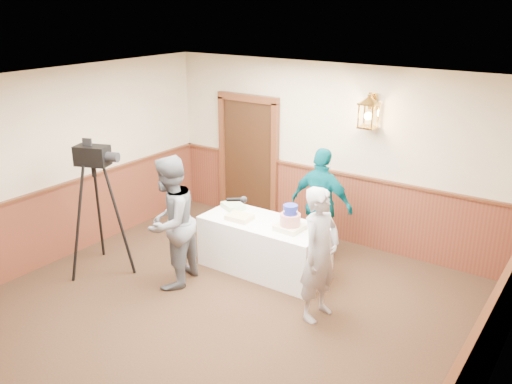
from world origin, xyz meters
TOP-DOWN VIEW (x-y plane):
  - ground at (0.00, 0.00)m, footprint 7.00×7.00m
  - room_shell at (-0.05, 0.45)m, footprint 6.02×7.02m
  - display_table at (-0.24, 1.90)m, footprint 1.80×0.80m
  - tiered_cake at (0.20, 1.86)m, footprint 0.37×0.37m
  - sheet_cake_yellow at (-0.57, 1.77)m, footprint 0.35×0.28m
  - sheet_cake_green at (-0.91, 2.06)m, footprint 0.40×0.37m
  - interviewer at (-1.05, 0.87)m, footprint 1.60×1.01m
  - baker at (0.97, 1.27)m, footprint 0.47×0.65m
  - assistant_p at (0.22, 2.73)m, footprint 1.01×0.45m
  - tv_camera_rig at (-2.16, 0.60)m, footprint 0.72×0.67m

SIDE VIEW (x-z plane):
  - ground at x=0.00m, z-range 0.00..0.00m
  - display_table at x=-0.24m, z-range 0.00..0.75m
  - sheet_cake_yellow at x=-0.57m, z-range 0.75..0.82m
  - sheet_cake_green at x=-0.91m, z-range 0.75..0.83m
  - tv_camera_rig at x=-2.16m, z-range -0.09..1.75m
  - baker at x=0.97m, z-range 0.00..1.67m
  - assistant_p at x=0.22m, z-range 0.00..1.69m
  - tiered_cake at x=0.20m, z-range 0.71..1.07m
  - interviewer at x=-1.05m, z-range 0.00..1.81m
  - room_shell at x=-0.05m, z-range 0.12..2.93m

